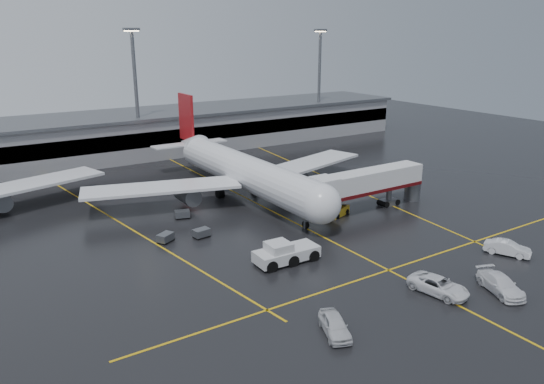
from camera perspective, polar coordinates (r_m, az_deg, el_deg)
ground at (r=73.33m, az=0.46°, el=-2.36°), size 220.00×220.00×0.00m
apron_line_centre at (r=73.33m, az=0.46°, el=-2.35°), size 0.25×90.00×0.02m
apron_line_stop at (r=57.63m, az=12.72°, el=-8.40°), size 60.00×0.25×0.02m
apron_line_left at (r=74.21m, az=-16.97°, el=-2.88°), size 9.99×69.35×0.02m
apron_line_right at (r=91.26m, az=6.46°, el=1.46°), size 7.57×69.64×0.02m
terminal at (r=114.09m, az=-12.99°, el=6.50°), size 122.00×19.00×8.60m
light_mast_mid at (r=105.54m, az=-14.80°, el=11.12°), size 3.00×1.20×25.45m
light_mast_right at (r=127.06m, az=5.24°, el=12.51°), size 3.00×1.20×25.45m
main_airliner at (r=80.02m, az=-3.36°, el=2.43°), size 48.80×45.60×14.10m
jet_bridge at (r=74.77m, az=10.65°, el=0.89°), size 19.90×3.40×6.05m
pushback_tractor at (r=57.67m, az=1.43°, el=-6.80°), size 7.45×3.37×2.63m
belt_loader at (r=72.95m, az=7.24°, el=-2.10°), size 4.18×2.81×2.45m
service_van_a at (r=53.75m, az=17.89°, el=-9.81°), size 3.77×6.36×1.66m
service_van_b at (r=56.14m, az=23.90°, el=-9.29°), size 4.32×6.29×1.69m
service_van_c at (r=65.48m, az=24.52°, el=-5.64°), size 3.74×5.28×1.65m
service_van_d at (r=45.35m, az=6.94°, el=-14.36°), size 3.60×5.16×1.63m
baggage_cart_a at (r=65.22m, az=-7.78°, el=-4.46°), size 2.15×1.55×1.12m
baggage_cart_b at (r=64.52m, az=-11.66°, el=-4.91°), size 2.38×2.12×1.12m
baggage_cart_c at (r=72.24m, az=-9.86°, el=-2.40°), size 2.28×1.80×1.12m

